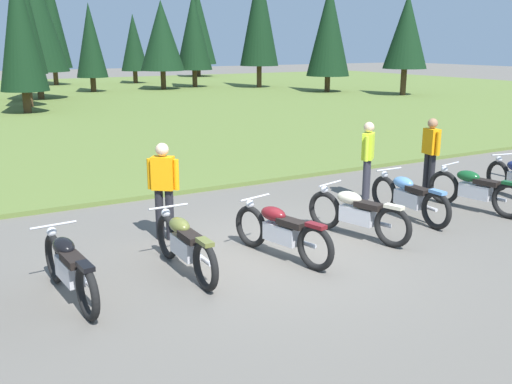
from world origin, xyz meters
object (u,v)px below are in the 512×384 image
(motorcycle_cream, at_px, (357,213))
(motorcycle_olive, at_px, (185,244))
(motorcycle_sky_blue, at_px, (409,197))
(rider_with_back_turned, at_px, (163,185))
(motorcycle_black, at_px, (69,267))
(motorcycle_maroon, at_px, (281,231))
(rider_checking_bike, at_px, (368,156))
(rider_near_row_end, at_px, (431,151))
(motorcycle_british_green, at_px, (475,189))

(motorcycle_cream, bearing_deg, motorcycle_olive, 179.93)
(motorcycle_sky_blue, relative_size, rider_with_back_turned, 1.26)
(motorcycle_black, bearing_deg, motorcycle_sky_blue, 3.81)
(motorcycle_black, distance_m, motorcycle_maroon, 3.20)
(motorcycle_sky_blue, distance_m, rider_checking_bike, 1.62)
(motorcycle_maroon, height_order, rider_near_row_end, rider_near_row_end)
(motorcycle_british_green, bearing_deg, motorcycle_maroon, -176.49)
(motorcycle_maroon, distance_m, rider_near_row_end, 5.43)
(motorcycle_olive, relative_size, motorcycle_sky_blue, 1.00)
(motorcycle_maroon, xyz_separation_m, rider_checking_bike, (3.47, 2.04, 0.51))
(motorcycle_olive, bearing_deg, motorcycle_sky_blue, 4.23)
(motorcycle_cream, bearing_deg, rider_near_row_end, 25.59)
(motorcycle_olive, height_order, motorcycle_maroon, same)
(motorcycle_black, distance_m, motorcycle_cream, 4.85)
(motorcycle_black, height_order, motorcycle_maroon, same)
(motorcycle_maroon, height_order, rider_with_back_turned, rider_with_back_turned)
(motorcycle_olive, xyz_separation_m, rider_with_back_turned, (0.30, 1.56, 0.51))
(motorcycle_cream, bearing_deg, motorcycle_british_green, 2.17)
(motorcycle_black, relative_size, rider_near_row_end, 1.26)
(motorcycle_black, distance_m, motorcycle_sky_blue, 6.42)
(motorcycle_maroon, xyz_separation_m, motorcycle_british_green, (4.77, 0.29, 0.00))
(motorcycle_sky_blue, xyz_separation_m, rider_with_back_turned, (-4.45, 1.21, 0.51))
(motorcycle_black, distance_m, motorcycle_british_green, 7.97)
(rider_near_row_end, bearing_deg, motorcycle_maroon, -160.33)
(motorcycle_black, bearing_deg, motorcycle_british_green, 1.36)
(motorcycle_maroon, bearing_deg, motorcycle_black, 178.15)
(motorcycle_sky_blue, bearing_deg, motorcycle_olive, -175.77)
(motorcycle_black, bearing_deg, motorcycle_olive, 2.60)
(motorcycle_british_green, distance_m, rider_near_row_end, 1.64)
(motorcycle_black, relative_size, motorcycle_british_green, 1.01)
(motorcycle_olive, distance_m, motorcycle_british_green, 6.31)
(rider_near_row_end, bearing_deg, motorcycle_sky_blue, -145.54)
(motorcycle_black, xyz_separation_m, motorcycle_cream, (4.85, 0.07, 0.00))
(motorcycle_cream, xyz_separation_m, motorcycle_british_green, (3.11, 0.12, 0.00))
(motorcycle_cream, xyz_separation_m, rider_with_back_turned, (-2.89, 1.57, 0.51))
(rider_with_back_turned, bearing_deg, motorcycle_british_green, -13.55)
(motorcycle_british_green, bearing_deg, rider_checking_bike, 126.58)
(rider_checking_bike, bearing_deg, rider_near_row_end, -7.97)
(motorcycle_olive, xyz_separation_m, motorcycle_maroon, (1.54, -0.18, 0.00))
(motorcycle_sky_blue, height_order, rider_near_row_end, rider_near_row_end)
(motorcycle_maroon, relative_size, rider_with_back_turned, 1.24)
(motorcycle_sky_blue, xyz_separation_m, motorcycle_british_green, (1.56, -0.24, 0.00))
(motorcycle_black, bearing_deg, motorcycle_cream, 0.84)
(motorcycle_cream, xyz_separation_m, rider_near_row_end, (3.43, 1.64, 0.51))
(motorcycle_black, xyz_separation_m, motorcycle_olive, (1.66, 0.08, 0.00))
(motorcycle_maroon, relative_size, rider_near_row_end, 1.24)
(motorcycle_maroon, xyz_separation_m, rider_near_row_end, (5.09, 1.82, 0.51))
(motorcycle_cream, xyz_separation_m, rider_checking_bike, (1.81, 1.87, 0.51))
(motorcycle_maroon, distance_m, motorcycle_british_green, 4.78)
(motorcycle_sky_blue, height_order, motorcycle_british_green, same)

